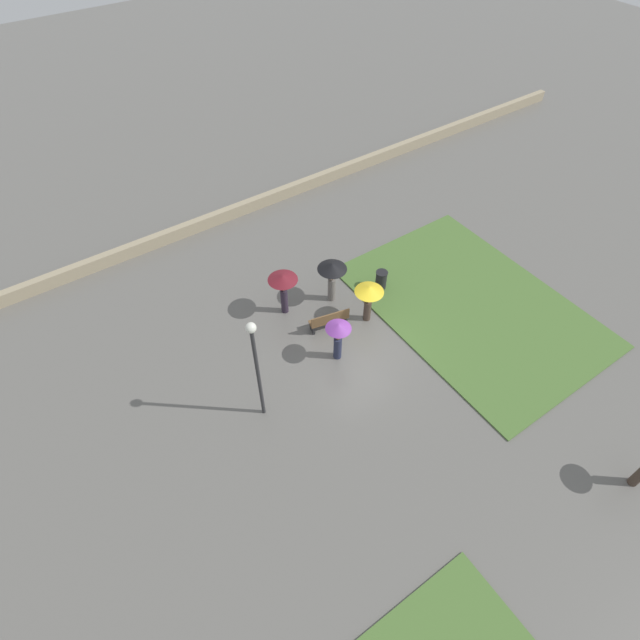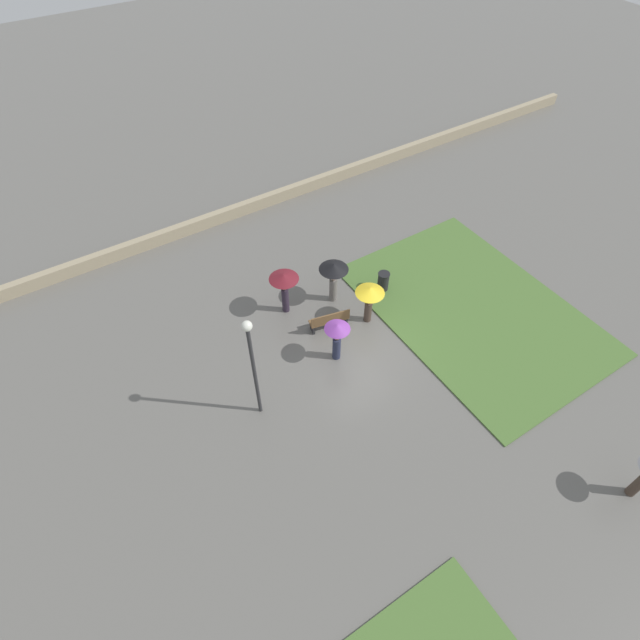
# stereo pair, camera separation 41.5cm
# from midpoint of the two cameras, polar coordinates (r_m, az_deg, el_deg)

# --- Properties ---
(ground_plane) EXTENTS (90.00, 90.00, 0.00)m
(ground_plane) POSITION_cam_midpoint_polar(r_m,az_deg,el_deg) (18.85, 4.87, -3.25)
(ground_plane) COLOR #66635E
(lawn_patch_near) EXTENTS (6.93, 9.96, 0.06)m
(lawn_patch_near) POSITION_cam_midpoint_polar(r_m,az_deg,el_deg) (21.06, 17.75, 1.17)
(lawn_patch_near) COLOR #4C7033
(lawn_patch_near) RESTS_ON ground_plane
(parapet_wall) EXTENTS (45.00, 0.35, 0.59)m
(parapet_wall) POSITION_cam_midpoint_polar(r_m,az_deg,el_deg) (24.95, -8.70, 12.35)
(parapet_wall) COLOR tan
(parapet_wall) RESTS_ON ground_plane
(park_bench) EXTENTS (1.60, 0.75, 0.90)m
(park_bench) POSITION_cam_midpoint_polar(r_m,az_deg,el_deg) (19.09, 1.72, -0.02)
(park_bench) COLOR brown
(park_bench) RESTS_ON ground_plane
(lamp_post) EXTENTS (0.32, 0.32, 4.51)m
(lamp_post) POSITION_cam_midpoint_polar(r_m,az_deg,el_deg) (14.96, -6.97, -4.39)
(lamp_post) COLOR #2D2D30
(lamp_post) RESTS_ON ground_plane
(trash_bin) EXTENTS (0.50, 0.50, 0.89)m
(trash_bin) POSITION_cam_midpoint_polar(r_m,az_deg,el_deg) (20.78, 7.80, 4.36)
(trash_bin) COLOR #232326
(trash_bin) RESTS_ON ground_plane
(crowd_person_maroon) EXTENTS (1.15, 1.15, 1.93)m
(crowd_person_maroon) POSITION_cam_midpoint_polar(r_m,az_deg,el_deg) (19.03, -3.49, 4.23)
(crowd_person_maroon) COLOR #2D2333
(crowd_person_maroon) RESTS_ON ground_plane
(crowd_person_purple) EXTENTS (0.93, 0.93, 1.80)m
(crowd_person_purple) POSITION_cam_midpoint_polar(r_m,az_deg,el_deg) (17.55, 2.64, -1.66)
(crowd_person_purple) COLOR #282D47
(crowd_person_purple) RESTS_ON ground_plane
(crowd_person_black) EXTENTS (1.16, 1.16, 1.91)m
(crowd_person_black) POSITION_cam_midpoint_polar(r_m,az_deg,el_deg) (19.48, 2.18, 5.47)
(crowd_person_black) COLOR slate
(crowd_person_black) RESTS_ON ground_plane
(crowd_person_yellow) EXTENTS (1.12, 1.12, 1.76)m
(crowd_person_yellow) POSITION_cam_midpoint_polar(r_m,az_deg,el_deg) (18.82, 6.33, 2.84)
(crowd_person_yellow) COLOR #47382D
(crowd_person_yellow) RESTS_ON ground_plane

